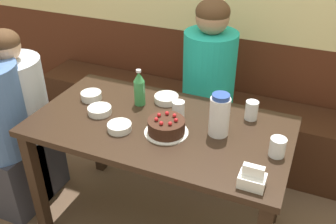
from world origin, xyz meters
TOP-DOWN VIEW (x-y plane):
  - ground_plane at (0.00, 0.00)m, footprint 12.00×12.00m
  - bench_seat at (0.00, 0.83)m, footprint 2.72×0.38m
  - dining_table at (0.00, 0.00)m, footprint 1.36×0.73m
  - birthday_cake at (0.07, -0.06)m, footprint 0.22×0.22m
  - water_pitcher at (0.31, 0.03)m, footprint 0.10×0.10m
  - soju_bottle at (-0.19, 0.14)m, footprint 0.06×0.06m
  - napkin_holder at (0.54, -0.28)m, footprint 0.11×0.08m
  - bowl_soup_white at (-0.34, -0.03)m, footprint 0.13×0.13m
  - bowl_rice_small at (-0.06, 0.23)m, footprint 0.14×0.14m
  - bowl_side_dish at (-0.47, 0.08)m, footprint 0.12×0.12m
  - bowl_sauce_shallow at (-0.16, -0.13)m, footprint 0.12×0.12m
  - glass_water_tall at (0.06, 0.11)m, footprint 0.07×0.07m
  - glass_tumbler_short at (0.43, 0.24)m, footprint 0.07×0.07m
  - glass_shot_small at (0.60, -0.03)m, footprint 0.08×0.08m
  - person_pale_blue_shirt at (0.07, 0.63)m, footprint 0.34×0.34m
  - person_grey_tee at (-0.94, -0.04)m, footprint 0.36×0.36m

SIDE VIEW (x-z plane):
  - ground_plane at x=0.00m, z-range 0.00..0.00m
  - bench_seat at x=0.00m, z-range 0.00..0.47m
  - person_grey_tee at x=-0.94m, z-range -0.01..1.12m
  - person_pale_blue_shirt at x=0.07m, z-range -0.02..1.24m
  - dining_table at x=0.00m, z-range 0.27..1.01m
  - bowl_sauce_shallow at x=-0.16m, z-range 0.74..0.78m
  - bowl_soup_white at x=-0.34m, z-range 0.74..0.78m
  - bowl_rice_small at x=-0.06m, z-range 0.74..0.78m
  - bowl_side_dish at x=-0.47m, z-range 0.74..0.79m
  - birthday_cake at x=0.07m, z-range 0.73..0.83m
  - napkin_holder at x=0.54m, z-range 0.73..0.83m
  - glass_water_tall at x=0.06m, z-range 0.74..0.83m
  - glass_shot_small at x=0.60m, z-range 0.74..0.83m
  - glass_tumbler_short at x=0.43m, z-range 0.74..0.85m
  - soju_bottle at x=-0.19m, z-range 0.74..0.95m
  - water_pitcher at x=0.31m, z-range 0.74..0.96m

